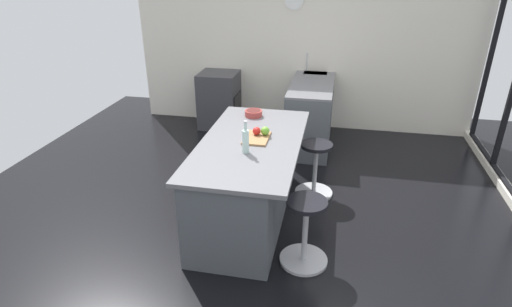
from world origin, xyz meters
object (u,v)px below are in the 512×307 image
object	(u,v)px
stool_by_window	(315,171)
stool_middle	(305,234)
oven_range	(219,100)
cutting_board	(257,138)
apple_green	(265,131)
water_bottle	(246,140)
apple_red	(257,131)
fruit_bowl	(254,113)
kitchen_island	(247,179)

from	to	relation	value
stool_by_window	stool_middle	distance (m)	1.23
oven_range	cutting_board	bearing A→B (deg)	24.31
stool_middle	stool_by_window	bearing A→B (deg)	180.00
apple_green	water_bottle	world-z (taller)	water_bottle
cutting_board	apple_red	xyz separation A→B (m)	(-0.06, -0.01, 0.05)
cutting_board	fruit_bowl	size ratio (longest dim) A/B	1.82
stool_middle	apple_red	world-z (taller)	apple_red
stool_middle	apple_green	world-z (taller)	apple_green
apple_red	cutting_board	bearing A→B (deg)	12.15
stool_middle	apple_green	distance (m)	1.11
apple_green	cutting_board	bearing A→B (deg)	-45.53
stool_by_window	apple_green	world-z (taller)	apple_green
fruit_bowl	apple_red	bearing A→B (deg)	14.80
oven_range	kitchen_island	size ratio (longest dim) A/B	0.46
oven_range	water_bottle	bearing A→B (deg)	21.04
oven_range	apple_green	xyz separation A→B (m)	(2.41, 1.19, 0.51)
cutting_board	apple_green	distance (m)	0.12
stool_by_window	water_bottle	size ratio (longest dim) A/B	2.07
kitchen_island	stool_middle	bearing A→B (deg)	47.30
kitchen_island	water_bottle	distance (m)	0.63
apple_green	fruit_bowl	xyz separation A→B (m)	(-0.57, -0.24, -0.02)
oven_range	kitchen_island	xyz separation A→B (m)	(2.54, 1.03, 0.00)
kitchen_island	fruit_bowl	world-z (taller)	fruit_bowl
apple_red	water_bottle	world-z (taller)	water_bottle
oven_range	apple_red	size ratio (longest dim) A/B	10.90
kitchen_island	cutting_board	xyz separation A→B (m)	(-0.06, 0.09, 0.45)
kitchen_island	apple_red	world-z (taller)	apple_red
apple_red	water_bottle	size ratio (longest dim) A/B	0.26
kitchen_island	fruit_bowl	size ratio (longest dim) A/B	9.89
stool_middle	water_bottle	size ratio (longest dim) A/B	2.07
stool_by_window	stool_middle	bearing A→B (deg)	0.00
oven_range	apple_red	distance (m)	2.71
stool_by_window	water_bottle	xyz separation A→B (m)	(0.89, -0.61, 0.71)
stool_middle	water_bottle	distance (m)	1.00
apple_red	fruit_bowl	xyz separation A→B (m)	(-0.58, -0.15, -0.02)
stool_by_window	stool_middle	size ratio (longest dim) A/B	1.00
fruit_bowl	oven_range	bearing A→B (deg)	-152.60
apple_red	fruit_bowl	size ratio (longest dim) A/B	0.41
water_bottle	fruit_bowl	distance (m)	0.99
stool_by_window	apple_green	size ratio (longest dim) A/B	7.35
apple_red	oven_range	bearing A→B (deg)	-155.42
stool_by_window	apple_red	bearing A→B (deg)	-49.84
cutting_board	fruit_bowl	xyz separation A→B (m)	(-0.64, -0.17, 0.03)
oven_range	fruit_bowl	bearing A→B (deg)	27.40
oven_range	stool_by_window	bearing A→B (deg)	41.41
stool_middle	fruit_bowl	xyz separation A→B (m)	(-1.32, -0.74, 0.62)
fruit_bowl	water_bottle	bearing A→B (deg)	7.56
apple_red	stool_middle	bearing A→B (deg)	38.65
water_bottle	apple_green	bearing A→B (deg)	164.99
stool_middle	water_bottle	xyz separation A→B (m)	(-0.34, -0.61, 0.71)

